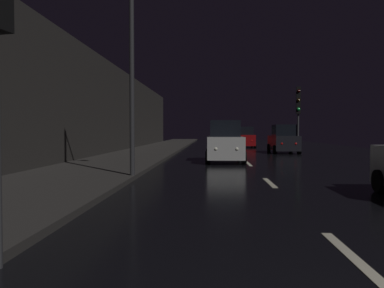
# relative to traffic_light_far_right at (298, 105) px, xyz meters

# --- Properties ---
(ground) EXTENTS (25.57, 84.00, 0.02)m
(ground) POSITION_rel_traffic_light_far_right_xyz_m (-4.28, -0.83, -3.44)
(ground) COLOR black
(sidewalk_left) EXTENTS (4.40, 84.00, 0.15)m
(sidewalk_left) POSITION_rel_traffic_light_far_right_xyz_m (-10.86, -0.83, -3.36)
(sidewalk_left) COLOR #33302D
(sidewalk_left) RESTS_ON ground
(building_facade_left) EXTENTS (0.80, 63.00, 6.37)m
(building_facade_left) POSITION_rel_traffic_light_far_right_xyz_m (-13.46, -4.33, -0.25)
(building_facade_left) COLOR #2D2B28
(building_facade_left) RESTS_ON ground
(lane_centerline) EXTENTS (0.16, 29.34, 0.01)m
(lane_centerline) POSITION_rel_traffic_light_far_right_xyz_m (-4.28, -9.48, -3.43)
(lane_centerline) COLOR beige
(lane_centerline) RESTS_ON ground
(traffic_light_far_right) EXTENTS (0.35, 0.48, 4.74)m
(traffic_light_far_right) POSITION_rel_traffic_light_far_right_xyz_m (0.00, 0.00, 0.00)
(traffic_light_far_right) COLOR #38383A
(traffic_light_far_right) RESTS_ON ground
(streetlamp_overhead) EXTENTS (1.70, 0.44, 8.52)m
(streetlamp_overhead) POSITION_rel_traffic_light_far_right_xyz_m (-8.35, -14.74, 2.08)
(streetlamp_overhead) COLOR #2D2D30
(streetlamp_overhead) RESTS_ON ground
(car_approaching_headlights) EXTENTS (2.00, 4.32, 2.18)m
(car_approaching_headlights) POSITION_rel_traffic_light_far_right_xyz_m (-5.42, -7.15, -2.44)
(car_approaching_headlights) COLOR silver
(car_approaching_headlights) RESTS_ON ground
(car_parked_right_far) EXTENTS (1.91, 4.14, 2.09)m
(car_parked_right_far) POSITION_rel_traffic_light_far_right_xyz_m (-0.80, 1.21, -2.48)
(car_parked_right_far) COLOR black
(car_parked_right_far) RESTS_ON ground
(car_distant_taillights) EXTENTS (1.86, 4.03, 2.03)m
(car_distant_taillights) POSITION_rel_traffic_light_far_right_xyz_m (-2.85, 10.30, -2.50)
(car_distant_taillights) COLOR maroon
(car_distant_taillights) RESTS_ON ground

